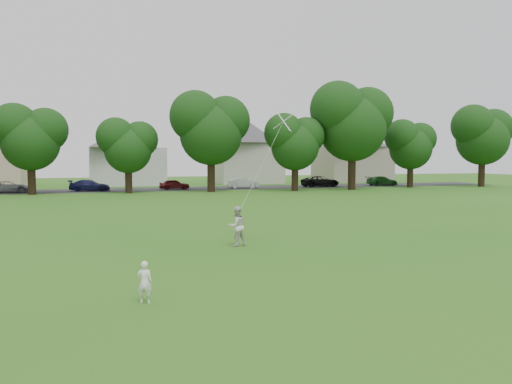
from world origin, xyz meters
name	(u,v)px	position (x,y,z in m)	size (l,w,h in m)	color
ground	(263,279)	(0.00, 0.00, 0.00)	(160.00, 160.00, 0.00)	#276316
street	(134,190)	(0.00, 42.00, 0.01)	(90.00, 7.00, 0.01)	#2D2D30
toddler	(145,282)	(-3.37, -1.32, 0.50)	(0.36, 0.24, 0.99)	white
older_boy	(237,226)	(0.78, 5.30, 0.77)	(0.74, 0.58, 1.53)	silver
kite	(260,169)	(1.69, 5.16, 2.95)	(1.37, 1.08, 4.28)	white
tree_row	(194,127)	(5.30, 35.67, 6.42)	(83.47, 9.21, 11.83)	black
parked_cars	(153,184)	(1.84, 41.00, 0.60)	(65.08, 2.24, 1.27)	black
house_row	(139,147)	(1.52, 52.00, 4.88)	(77.21, 13.89, 10.28)	silver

